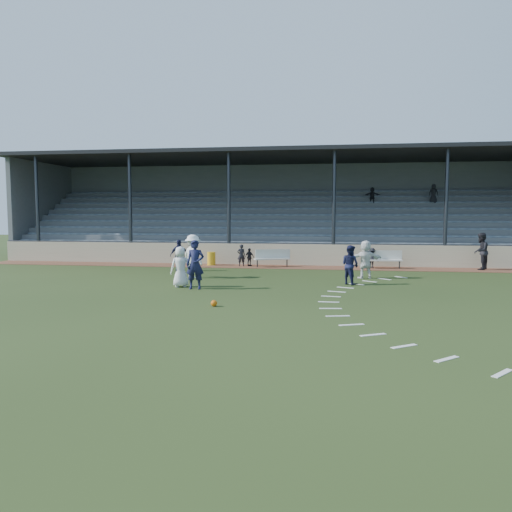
{
  "coord_description": "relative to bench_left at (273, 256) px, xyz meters",
  "views": [
    {
      "loc": [
        2.95,
        -16.67,
        3.0
      ],
      "look_at": [
        0.0,
        2.5,
        1.3
      ],
      "focal_mm": 35.0,
      "sensor_mm": 36.0,
      "label": 1
    }
  ],
  "objects": [
    {
      "name": "grandstand",
      "position": [
        0.31,
        5.74,
        1.62
      ],
      "size": [
        34.6,
        9.0,
        6.61
      ],
      "color": "slate",
      "rests_on": "ground"
    },
    {
      "name": "player_white_wing",
      "position": [
        -3.06,
        -5.13,
        0.41
      ],
      "size": [
        1.45,
        1.4,
        1.98
      ],
      "primitive_type": "imported",
      "rotation": [
        0.0,
        0.0,
        2.42
      ],
      "color": "white",
      "rests_on": "ground"
    },
    {
      "name": "penalty_arc",
      "position": [
        4.43,
        -10.52,
        -0.58
      ],
      "size": [
        3.89,
        14.63,
        0.01
      ],
      "color": "silver",
      "rests_on": "ground"
    },
    {
      "name": "cinder_track",
      "position": [
        0.31,
        -0.02,
        -0.57
      ],
      "size": [
        34.0,
        2.0,
        0.02
      ],
      "primitive_type": "cube",
      "color": "brown",
      "rests_on": "ground"
    },
    {
      "name": "sub_left_near",
      "position": [
        -1.75,
        -0.06,
        0.04
      ],
      "size": [
        0.51,
        0.41,
        1.22
      ],
      "primitive_type": "imported",
      "rotation": [
        0.0,
        0.0,
        3.45
      ],
      "color": "black",
      "rests_on": "cinder_track"
    },
    {
      "name": "player_navy_lead",
      "position": [
        -2.04,
        -8.39,
        0.38
      ],
      "size": [
        0.74,
        0.52,
        1.93
      ],
      "primitive_type": "imported",
      "rotation": [
        0.0,
        0.0,
        0.09
      ],
      "color": "#141738",
      "rests_on": "ground"
    },
    {
      "name": "player_white_back",
      "position": [
        4.75,
        -4.11,
        0.29
      ],
      "size": [
        1.69,
        0.96,
        1.74
      ],
      "primitive_type": "imported",
      "rotation": [
        0.0,
        0.0,
        3.44
      ],
      "color": "white",
      "rests_on": "ground"
    },
    {
      "name": "bench_right",
      "position": [
        5.95,
        0.08,
        0.0
      ],
      "size": [
        2.03,
        0.65,
        0.95
      ],
      "rotation": [
        0.0,
        0.0,
        0.1
      ],
      "color": "beige",
      "rests_on": "cinder_track"
    },
    {
      "name": "ground",
      "position": [
        0.31,
        -10.52,
        -0.58
      ],
      "size": [
        90.0,
        90.0,
        0.0
      ],
      "primitive_type": "plane",
      "color": "#253515",
      "rests_on": "ground"
    },
    {
      "name": "trash_bin",
      "position": [
        -3.52,
        0.24,
        -0.19
      ],
      "size": [
        0.46,
        0.46,
        0.74
      ],
      "primitive_type": "cylinder",
      "color": "gold",
      "rests_on": "cinder_track"
    },
    {
      "name": "football",
      "position": [
        -0.46,
        -11.85,
        -0.48
      ],
      "size": [
        0.21,
        0.21,
        0.21
      ],
      "primitive_type": "sphere",
      "color": "#C95C0B",
      "rests_on": "ground"
    },
    {
      "name": "sub_right",
      "position": [
        5.37,
        0.1,
        -0.02
      ],
      "size": [
        0.8,
        0.66,
        1.08
      ],
      "primitive_type": "imported",
      "rotation": [
        0.0,
        0.0,
        2.71
      ],
      "color": "black",
      "rests_on": "cinder_track"
    },
    {
      "name": "official",
      "position": [
        10.9,
        0.14,
        0.4
      ],
      "size": [
        1.1,
        1.18,
        1.93
      ],
      "primitive_type": "imported",
      "rotation": [
        0.0,
        0.0,
        4.18
      ],
      "color": "black",
      "rests_on": "cinder_track"
    },
    {
      "name": "player_navy_wing",
      "position": [
        -4.5,
        -2.61,
        0.22
      ],
      "size": [
        1.02,
        0.7,
        1.6
      ],
      "primitive_type": "imported",
      "rotation": [
        0.0,
        0.0,
        3.5
      ],
      "color": "#141738",
      "rests_on": "ground"
    },
    {
      "name": "bench_left",
      "position": [
        0.0,
        0.0,
        0.0
      ],
      "size": [
        2.0,
        1.21,
        0.95
      ],
      "rotation": [
        0.0,
        0.0,
        0.4
      ],
      "color": "beige",
      "rests_on": "cinder_track"
    },
    {
      "name": "player_navy_mid",
      "position": [
        4.0,
        -6.18,
        0.24
      ],
      "size": [
        1.01,
        1.0,
        1.64
      ],
      "primitive_type": "imported",
      "rotation": [
        0.0,
        0.0,
        2.38
      ],
      "color": "#141738",
      "rests_on": "ground"
    },
    {
      "name": "player_white_lead",
      "position": [
        -2.78,
        -7.95,
        0.24
      ],
      "size": [
        0.95,
        0.82,
        1.64
      ],
      "primitive_type": "imported",
      "rotation": [
        0.0,
        0.0,
        3.58
      ],
      "color": "white",
      "rests_on": "ground"
    },
    {
      "name": "retaining_wall",
      "position": [
        0.31,
        1.03,
        0.02
      ],
      "size": [
        34.0,
        0.18,
        1.2
      ],
      "primitive_type": "cube",
      "color": "#C1B494",
      "rests_on": "ground"
    },
    {
      "name": "sub_left_far",
      "position": [
        -1.29,
        0.04,
        -0.07
      ],
      "size": [
        0.63,
        0.46,
        1.0
      ],
      "primitive_type": "imported",
      "rotation": [
        0.0,
        0.0,
        2.71
      ],
      "color": "black",
      "rests_on": "cinder_track"
    }
  ]
}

